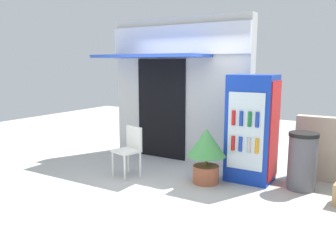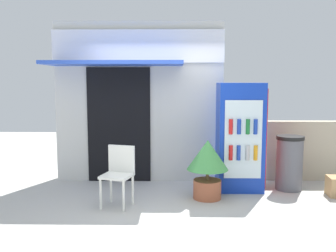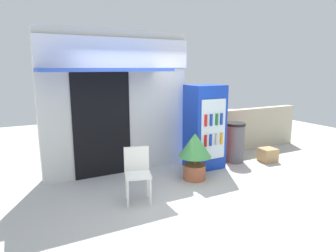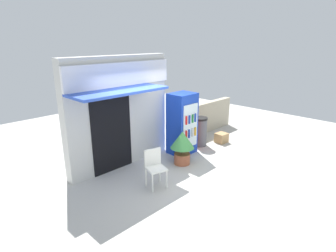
# 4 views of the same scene
# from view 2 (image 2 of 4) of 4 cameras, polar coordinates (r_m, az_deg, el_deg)

# --- Properties ---
(ground) EXTENTS (16.00, 16.00, 0.00)m
(ground) POSITION_cam_2_polar(r_m,az_deg,el_deg) (5.56, -1.62, -12.33)
(ground) COLOR beige
(storefront_building) EXTENTS (3.03, 1.17, 2.88)m
(storefront_building) POSITION_cam_2_polar(r_m,az_deg,el_deg) (6.88, -4.58, 4.15)
(storefront_building) COLOR silver
(storefront_building) RESTS_ON ground
(drink_cooler) EXTENTS (0.76, 0.67, 1.80)m
(drink_cooler) POSITION_cam_2_polar(r_m,az_deg,el_deg) (6.39, 10.94, -1.62)
(drink_cooler) COLOR #1438B2
(drink_cooler) RESTS_ON ground
(plastic_chair) EXTENTS (0.50, 0.49, 0.88)m
(plastic_chair) POSITION_cam_2_polar(r_m,az_deg,el_deg) (5.58, -7.49, -6.77)
(plastic_chair) COLOR white
(plastic_chair) RESTS_ON ground
(potted_plant_near_shop) EXTENTS (0.64, 0.64, 0.92)m
(potted_plant_near_shop) POSITION_cam_2_polar(r_m,az_deg,el_deg) (5.86, 6.03, -5.59)
(potted_plant_near_shop) COLOR #AD5B3D
(potted_plant_near_shop) RESTS_ON ground
(trash_bin) EXTENTS (0.46, 0.46, 0.92)m
(trash_bin) POSITION_cam_2_polar(r_m,az_deg,el_deg) (6.65, 17.98, -5.33)
(trash_bin) COLOR #595960
(trash_bin) RESTS_ON ground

